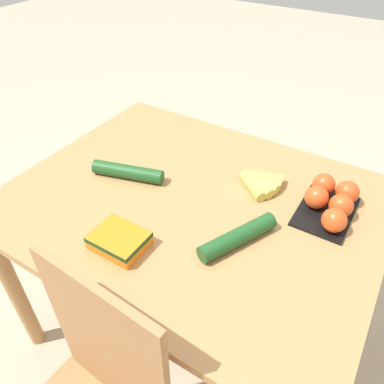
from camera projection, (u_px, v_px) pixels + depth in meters
The scene contains 7 objects.
ground_plane at pixel (192, 324), 1.78m from camera, with size 12.00×12.00×0.00m, color #B7A88E.
dining_table at pixel (192, 221), 1.35m from camera, with size 1.24×0.99×0.78m.
banana_bunch at pixel (258, 181), 1.33m from camera, with size 0.16×0.16×0.04m.
tomato_pack at pixel (331, 201), 1.21m from camera, with size 0.17×0.25×0.09m.
carrot_bag at pixel (119, 240), 1.10m from camera, with size 0.16×0.13×0.05m.
cucumber_near at pixel (128, 172), 1.36m from camera, with size 0.27×0.12×0.05m.
cucumber_far at pixel (238, 237), 1.11m from camera, with size 0.16×0.26×0.05m.
Camera 1 is at (-0.52, 0.83, 1.61)m, focal length 35.00 mm.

